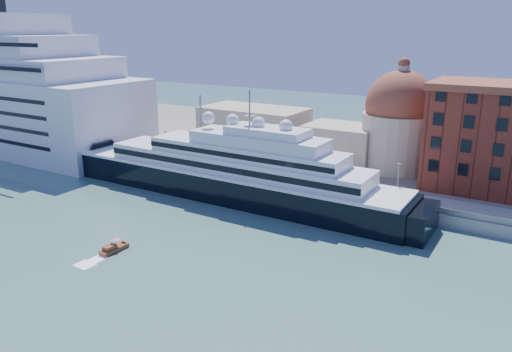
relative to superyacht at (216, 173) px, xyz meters
The scene contains 9 objects.
ground 24.98m from the superyacht, 69.75° to the right, with size 400.00×400.00×0.00m, color #3B6664.
quay 14.35m from the superyacht, 52.37° to the left, with size 180.00×10.00×2.50m, color gray.
land 52.83m from the superyacht, 80.73° to the left, with size 260.00×72.00×2.00m, color slate.
quay_fence 10.83m from the superyacht, 37.47° to the left, with size 180.00×0.10×1.20m, color slate.
superyacht is the anchor object (origin of this frame).
service_barge 33.08m from the superyacht, behind, with size 12.22×6.45×2.62m.
water_taxi 34.13m from the superyacht, 85.12° to the right, with size 1.93×5.21×2.44m.
church 38.26m from the superyacht, 66.81° to the left, with size 66.00×18.00×25.50m.
lamp_posts 11.34m from the superyacht, 114.29° to the left, with size 120.80×2.40×18.00m.
Camera 1 is at (54.83, -63.91, 36.41)m, focal length 35.00 mm.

